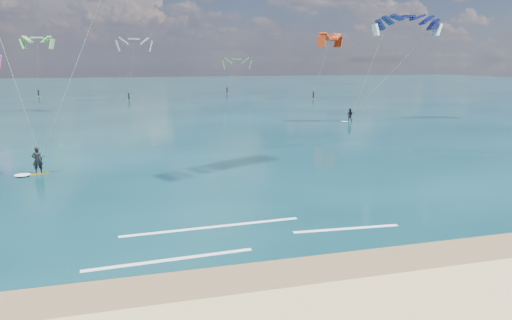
{
  "coord_description": "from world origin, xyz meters",
  "views": [
    {
      "loc": [
        -3.86,
        -11.75,
        7.63
      ],
      "look_at": [
        1.38,
        8.0,
        3.14
      ],
      "focal_mm": 32.0,
      "sensor_mm": 36.0,
      "label": 1
    }
  ],
  "objects": [
    {
      "name": "ground",
      "position": [
        0.0,
        40.0,
        0.0
      ],
      "size": [
        320.0,
        320.0,
        0.0
      ],
      "primitive_type": "plane",
      "color": "tan",
      "rests_on": "ground"
    },
    {
      "name": "wet_sand_strip",
      "position": [
        0.0,
        3.0,
        0.0
      ],
      "size": [
        320.0,
        2.4,
        0.01
      ],
      "primitive_type": "cube",
      "color": "brown",
      "rests_on": "ground"
    },
    {
      "name": "sea",
      "position": [
        0.0,
        104.0,
        0.02
      ],
      "size": [
        320.0,
        200.0,
        0.04
      ],
      "primitive_type": "cube",
      "color": "#082A2F",
      "rests_on": "ground"
    },
    {
      "name": "kitesurfer_main",
      "position": [
        -8.92,
        17.29,
        8.78
      ],
      "size": [
        10.8,
        10.86,
        17.24
      ],
      "rotation": [
        0.0,
        0.0,
        0.55
      ],
      "color": "gold",
      "rests_on": "sea"
    },
    {
      "name": "kitesurfer_far",
      "position": [
        24.55,
        38.1,
        7.21
      ],
      "size": [
        10.98,
        6.83,
        13.99
      ],
      "rotation": [
        0.0,
        0.0,
        -0.25
      ],
      "color": "#BDE221",
      "rests_on": "sea"
    },
    {
      "name": "shoreline_foam",
      "position": [
        0.09,
        6.63,
        0.04
      ],
      "size": [
        13.92,
        3.67,
        0.01
      ],
      "color": "white",
      "rests_on": "ground"
    },
    {
      "name": "distant_kites",
      "position": [
        -9.28,
        81.16,
        5.61
      ],
      "size": [
        86.0,
        37.76,
        13.22
      ],
      "color": "red",
      "rests_on": "ground"
    }
  ]
}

